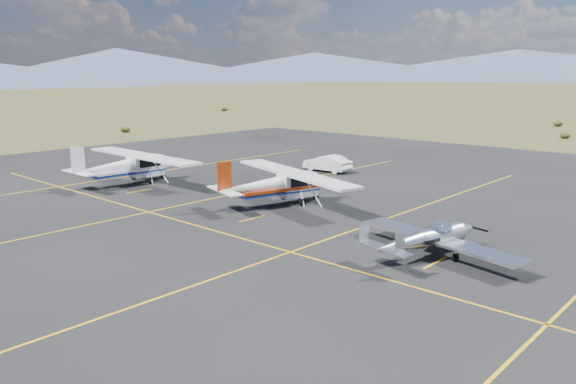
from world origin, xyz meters
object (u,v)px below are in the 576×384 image
aircraft_low_wing (429,238)px  aircraft_plain (128,165)px  sedan (327,163)px  aircraft_cessna (278,184)px

aircraft_low_wing → aircraft_plain: 24.05m
sedan → aircraft_cessna: bearing=22.8°
aircraft_low_wing → sedan: 21.88m
aircraft_low_wing → aircraft_cessna: (2.82, 11.61, 0.44)m
aircraft_cessna → aircraft_plain: size_ratio=0.95×
sedan → aircraft_low_wing: bearing=48.2°
aircraft_cessna → aircraft_plain: bearing=117.7°
aircraft_plain → aircraft_cessna: bearing=-77.4°
aircraft_low_wing → sedan: (14.09, 16.74, -0.18)m
aircraft_cessna → aircraft_plain: aircraft_plain is taller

